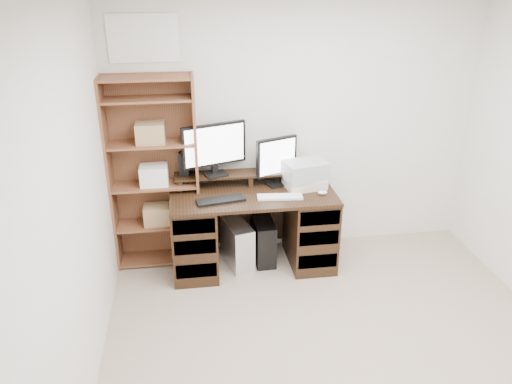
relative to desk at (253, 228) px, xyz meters
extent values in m
cube|color=silver|center=(0.47, 0.37, 0.86)|extent=(3.50, 0.02, 2.50)
cube|color=silver|center=(-1.29, -1.64, 0.86)|extent=(0.02, 4.00, 2.50)
cube|color=white|center=(-0.88, 0.35, 1.69)|extent=(0.60, 0.01, 0.40)
cube|color=black|center=(0.00, -0.01, 0.35)|extent=(1.50, 0.70, 0.03)
cube|color=black|center=(-0.55, -0.01, -0.03)|extent=(0.40, 0.66, 0.72)
cube|color=black|center=(0.55, -0.01, -0.03)|extent=(0.40, 0.66, 0.72)
cube|color=black|center=(0.00, 0.32, 0.01)|extent=(1.48, 0.02, 0.65)
cube|color=black|center=(-0.55, -0.34, -0.21)|extent=(0.36, 0.01, 0.14)
cube|color=black|center=(-0.55, -0.34, 0.03)|extent=(0.36, 0.01, 0.14)
cube|color=black|center=(-0.55, -0.34, 0.23)|extent=(0.36, 0.01, 0.14)
cube|color=black|center=(0.55, -0.34, -0.21)|extent=(0.36, 0.01, 0.14)
cube|color=black|center=(0.55, -0.34, 0.03)|extent=(0.36, 0.01, 0.14)
cube|color=black|center=(0.55, -0.34, 0.23)|extent=(0.36, 0.01, 0.14)
cube|color=black|center=(-0.65, 0.21, 0.41)|extent=(0.04, 0.20, 0.10)
cube|color=black|center=(0.00, 0.21, 0.41)|extent=(0.04, 0.20, 0.10)
cube|color=black|center=(0.65, 0.21, 0.41)|extent=(0.04, 0.20, 0.10)
cube|color=black|center=(0.00, 0.21, 0.47)|extent=(1.40, 0.22, 0.02)
cube|color=black|center=(-0.32, 0.18, 0.49)|extent=(0.24, 0.21, 0.02)
cube|color=black|center=(-0.32, 0.20, 0.55)|extent=(0.06, 0.05, 0.11)
cube|color=black|center=(-0.32, 0.20, 0.77)|extent=(0.59, 0.23, 0.39)
cube|color=white|center=(-0.32, 0.18, 0.77)|extent=(0.54, 0.18, 0.34)
cube|color=black|center=(0.26, 0.15, 0.37)|extent=(0.24, 0.21, 0.02)
cube|color=black|center=(0.25, 0.17, 0.43)|extent=(0.06, 0.05, 0.11)
cube|color=black|center=(0.25, 0.17, 0.64)|extent=(0.40, 0.19, 0.36)
cube|color=white|center=(0.26, 0.15, 0.64)|extent=(0.35, 0.14, 0.32)
cube|color=black|center=(-0.60, 0.22, 0.59)|extent=(0.10, 0.10, 0.22)
cube|color=black|center=(-0.30, -0.14, 0.37)|extent=(0.44, 0.22, 0.02)
cube|color=silver|center=(0.22, -0.15, 0.37)|extent=(0.41, 0.15, 0.02)
ellipsoid|color=silver|center=(0.62, -0.13, 0.38)|extent=(0.10, 0.08, 0.03)
cube|color=beige|center=(0.50, 0.06, 0.41)|extent=(0.40, 0.32, 0.09)
cube|color=#A1A7AC|center=(0.50, 0.06, 0.53)|extent=(0.43, 0.35, 0.16)
cube|color=silver|center=(-0.15, 0.02, -0.17)|extent=(0.30, 0.47, 0.44)
cube|color=black|center=(0.11, 0.06, -0.18)|extent=(0.19, 0.43, 0.42)
cube|color=#19FF33|center=(0.12, -0.15, -0.09)|extent=(0.01, 0.00, 0.01)
cube|color=brown|center=(-1.27, 0.19, 0.51)|extent=(0.02, 0.30, 1.80)
cube|color=brown|center=(-0.49, 0.19, 0.51)|extent=(0.02, 0.30, 1.80)
cube|color=brown|center=(-0.88, 0.33, 0.51)|extent=(0.80, 0.01, 1.80)
cube|color=brown|center=(-0.88, 0.19, -0.36)|extent=(0.75, 0.28, 0.02)
cube|color=brown|center=(-0.88, 0.19, 0.01)|extent=(0.75, 0.28, 0.02)
cube|color=brown|center=(-0.88, 0.19, 0.41)|extent=(0.75, 0.28, 0.02)
cube|color=brown|center=(-0.88, 0.19, 0.81)|extent=(0.75, 0.28, 0.02)
cube|color=brown|center=(-0.88, 0.19, 1.21)|extent=(0.75, 0.28, 0.02)
cube|color=brown|center=(-0.88, 0.19, 1.39)|extent=(0.75, 0.28, 0.02)
cube|color=#A07F54|center=(-0.88, 0.19, 0.11)|extent=(0.25, 0.20, 0.18)
cube|color=white|center=(-0.88, 0.19, 0.51)|extent=(0.25, 0.20, 0.18)
cube|color=#A07F54|center=(-0.88, 0.19, 0.91)|extent=(0.25, 0.20, 0.18)
camera|label=1|loc=(-0.57, -4.11, 2.21)|focal=35.00mm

